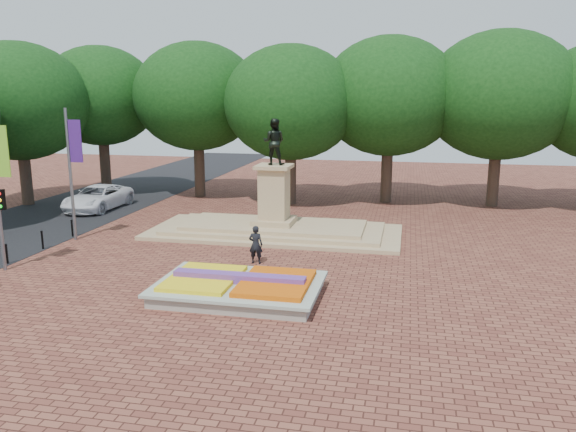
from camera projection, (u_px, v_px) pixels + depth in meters
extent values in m
plane|color=brown|center=(231.00, 278.00, 23.89)|extent=(90.00, 90.00, 0.00)
cube|color=black|center=(5.00, 233.00, 31.75)|extent=(9.00, 90.00, 0.02)
cube|color=gray|center=(239.00, 291.00, 21.72)|extent=(6.00, 4.00, 0.45)
cube|color=beige|center=(239.00, 284.00, 21.67)|extent=(6.30, 4.30, 0.12)
cube|color=orange|center=(276.00, 283.00, 21.34)|extent=(2.60, 3.40, 0.22)
cube|color=yellow|center=(204.00, 278.00, 21.94)|extent=(2.60, 3.40, 0.18)
cube|color=#563085|center=(239.00, 278.00, 21.62)|extent=(5.20, 0.55, 0.38)
cube|color=tan|center=(274.00, 232.00, 31.51)|extent=(14.00, 6.00, 0.20)
cube|color=tan|center=(274.00, 229.00, 31.47)|extent=(12.00, 5.00, 0.20)
cube|color=tan|center=(274.00, 225.00, 31.43)|extent=(10.00, 4.00, 0.20)
cube|color=tan|center=(274.00, 221.00, 31.37)|extent=(2.20, 2.20, 0.30)
cube|color=tan|center=(274.00, 194.00, 31.05)|extent=(1.50, 1.50, 2.80)
cube|color=tan|center=(274.00, 167.00, 30.73)|extent=(1.90, 1.90, 0.20)
imported|color=black|center=(274.00, 142.00, 30.44)|extent=(1.22, 0.95, 2.50)
cylinder|color=#32221B|center=(106.00, 169.00, 43.95)|extent=(0.80, 0.80, 4.00)
ellipsoid|color=black|center=(102.00, 108.00, 42.96)|extent=(8.80, 8.80, 7.48)
cylinder|color=#32221B|center=(202.00, 171.00, 42.31)|extent=(0.80, 0.80, 4.00)
ellipsoid|color=black|center=(200.00, 108.00, 41.32)|extent=(8.80, 8.80, 7.48)
cylinder|color=#32221B|center=(293.00, 174.00, 40.87)|extent=(0.80, 0.80, 4.00)
ellipsoid|color=black|center=(293.00, 109.00, 39.88)|extent=(8.80, 8.80, 7.48)
cylinder|color=#32221B|center=(390.00, 177.00, 39.43)|extent=(0.80, 0.80, 4.00)
ellipsoid|color=black|center=(393.00, 109.00, 38.44)|extent=(8.80, 8.80, 7.48)
cylinder|color=#32221B|center=(495.00, 180.00, 37.99)|extent=(0.80, 0.80, 4.00)
ellipsoid|color=black|center=(501.00, 110.00, 37.00)|extent=(8.80, 8.80, 7.48)
cylinder|color=#32221B|center=(25.00, 177.00, 39.91)|extent=(0.80, 0.80, 3.84)
ellipsoid|color=black|center=(18.00, 113.00, 38.96)|extent=(8.40, 8.40, 7.14)
cube|color=#78C026|center=(1.00, 151.00, 23.82)|extent=(0.70, 0.04, 2.20)
cylinder|color=slate|center=(71.00, 175.00, 29.54)|extent=(0.16, 0.16, 7.00)
cube|color=#421B72|center=(75.00, 141.00, 29.07)|extent=(0.70, 0.04, 2.20)
cube|color=black|center=(2.00, 200.00, 24.31)|extent=(0.28, 0.18, 0.90)
cylinder|color=black|center=(7.00, 255.00, 25.80)|extent=(0.10, 0.10, 0.90)
sphere|color=black|center=(6.00, 245.00, 25.70)|extent=(0.12, 0.12, 0.12)
cylinder|color=black|center=(42.00, 241.00, 28.29)|extent=(0.10, 0.10, 0.90)
sphere|color=black|center=(42.00, 232.00, 28.19)|extent=(0.12, 0.12, 0.12)
cylinder|color=black|center=(72.00, 229.00, 30.77)|extent=(0.10, 0.10, 0.90)
sphere|color=black|center=(71.00, 221.00, 30.67)|extent=(0.12, 0.12, 0.12)
imported|color=white|center=(98.00, 198.00, 38.11)|extent=(2.73, 5.87, 1.63)
imported|color=black|center=(256.00, 245.00, 25.84)|extent=(0.66, 0.44, 1.79)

